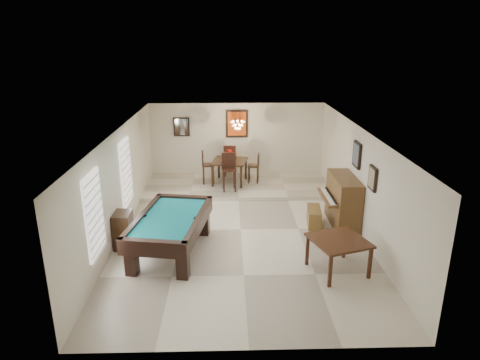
{
  "coord_description": "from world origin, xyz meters",
  "views": [
    {
      "loc": [
        -0.3,
        -10.08,
        4.74
      ],
      "look_at": [
        0.0,
        0.6,
        1.15
      ],
      "focal_mm": 32.0,
      "sensor_mm": 36.0,
      "label": 1
    }
  ],
  "objects_px": {
    "upright_piano": "(337,201)",
    "dining_chair_west": "(208,167)",
    "flower_vase": "(229,153)",
    "chandelier": "(238,122)",
    "square_table": "(338,255)",
    "piano_bench": "(314,217)",
    "dining_chair_north": "(230,160)",
    "dining_chair_south": "(229,172)",
    "apothecary_chest": "(124,230)",
    "dining_table": "(230,170)",
    "pool_table": "(171,235)",
    "dining_chair_east": "(253,168)"
  },
  "relations": [
    {
      "from": "pool_table",
      "to": "dining_chair_east",
      "type": "relative_size",
      "value": 2.68
    },
    {
      "from": "piano_bench",
      "to": "apothecary_chest",
      "type": "relative_size",
      "value": 0.98
    },
    {
      "from": "square_table",
      "to": "piano_bench",
      "type": "bearing_deg",
      "value": 91.05
    },
    {
      "from": "flower_vase",
      "to": "chandelier",
      "type": "height_order",
      "value": "chandelier"
    },
    {
      "from": "dining_chair_west",
      "to": "dining_chair_north",
      "type": "bearing_deg",
      "value": -47.68
    },
    {
      "from": "pool_table",
      "to": "chandelier",
      "type": "distance_m",
      "value": 5.0
    },
    {
      "from": "flower_vase",
      "to": "dining_chair_south",
      "type": "bearing_deg",
      "value": -91.11
    },
    {
      "from": "pool_table",
      "to": "dining_chair_west",
      "type": "xyz_separation_m",
      "value": [
        0.66,
        4.6,
        0.22
      ]
    },
    {
      "from": "square_table",
      "to": "dining_table",
      "type": "xyz_separation_m",
      "value": [
        -2.25,
        5.53,
        0.2
      ]
    },
    {
      "from": "dining_chair_south",
      "to": "upright_piano",
      "type": "bearing_deg",
      "value": -44.45
    },
    {
      "from": "apothecary_chest",
      "to": "upright_piano",
      "type": "bearing_deg",
      "value": 11.98
    },
    {
      "from": "pool_table",
      "to": "dining_chair_north",
      "type": "xyz_separation_m",
      "value": [
        1.38,
        5.37,
        0.24
      ]
    },
    {
      "from": "pool_table",
      "to": "dining_table",
      "type": "distance_m",
      "value": 4.79
    },
    {
      "from": "pool_table",
      "to": "chandelier",
      "type": "bearing_deg",
      "value": 78.75
    },
    {
      "from": "pool_table",
      "to": "apothecary_chest",
      "type": "height_order",
      "value": "pool_table"
    },
    {
      "from": "upright_piano",
      "to": "dining_chair_north",
      "type": "relative_size",
      "value": 1.42
    },
    {
      "from": "flower_vase",
      "to": "dining_chair_west",
      "type": "relative_size",
      "value": 0.25
    },
    {
      "from": "upright_piano",
      "to": "dining_chair_west",
      "type": "height_order",
      "value": "upright_piano"
    },
    {
      "from": "pool_table",
      "to": "square_table",
      "type": "relative_size",
      "value": 2.45
    },
    {
      "from": "square_table",
      "to": "dining_table",
      "type": "relative_size",
      "value": 0.99
    },
    {
      "from": "upright_piano",
      "to": "square_table",
      "type": "bearing_deg",
      "value": -103.1
    },
    {
      "from": "piano_bench",
      "to": "dining_chair_south",
      "type": "distance_m",
      "value": 3.33
    },
    {
      "from": "upright_piano",
      "to": "dining_chair_north",
      "type": "distance_m",
      "value": 4.82
    },
    {
      "from": "piano_bench",
      "to": "dining_chair_north",
      "type": "height_order",
      "value": "dining_chair_north"
    },
    {
      "from": "upright_piano",
      "to": "flower_vase",
      "type": "relative_size",
      "value": 5.97
    },
    {
      "from": "pool_table",
      "to": "dining_chair_north",
      "type": "relative_size",
      "value": 2.35
    },
    {
      "from": "pool_table",
      "to": "dining_chair_north",
      "type": "bearing_deg",
      "value": 84.72
    },
    {
      "from": "dining_chair_east",
      "to": "upright_piano",
      "type": "bearing_deg",
      "value": 39.57
    },
    {
      "from": "upright_piano",
      "to": "dining_table",
      "type": "distance_m",
      "value": 4.21
    },
    {
      "from": "dining_chair_west",
      "to": "dining_chair_east",
      "type": "bearing_deg",
      "value": -93.4
    },
    {
      "from": "square_table",
      "to": "flower_vase",
      "type": "relative_size",
      "value": 4.05
    },
    {
      "from": "pool_table",
      "to": "dining_chair_west",
      "type": "height_order",
      "value": "dining_chair_west"
    },
    {
      "from": "dining_table",
      "to": "dining_chair_south",
      "type": "bearing_deg",
      "value": -91.11
    },
    {
      "from": "square_table",
      "to": "dining_chair_north",
      "type": "xyz_separation_m",
      "value": [
        -2.23,
        6.31,
        0.31
      ]
    },
    {
      "from": "apothecary_chest",
      "to": "dining_chair_north",
      "type": "height_order",
      "value": "dining_chair_north"
    },
    {
      "from": "piano_bench",
      "to": "chandelier",
      "type": "bearing_deg",
      "value": 123.09
    },
    {
      "from": "dining_table",
      "to": "pool_table",
      "type": "bearing_deg",
      "value": -106.56
    },
    {
      "from": "upright_piano",
      "to": "dining_chair_east",
      "type": "bearing_deg",
      "value": 122.21
    },
    {
      "from": "dining_chair_west",
      "to": "dining_chair_east",
      "type": "relative_size",
      "value": 1.09
    },
    {
      "from": "dining_chair_north",
      "to": "dining_chair_south",
      "type": "bearing_deg",
      "value": 90.6
    },
    {
      "from": "dining_chair_south",
      "to": "dining_chair_east",
      "type": "bearing_deg",
      "value": 40.43
    },
    {
      "from": "dining_chair_north",
      "to": "apothecary_chest",
      "type": "bearing_deg",
      "value": 65.2
    },
    {
      "from": "piano_bench",
      "to": "dining_chair_north",
      "type": "xyz_separation_m",
      "value": [
        -2.19,
        3.96,
        0.44
      ]
    },
    {
      "from": "dining_table",
      "to": "square_table",
      "type": "bearing_deg",
      "value": -67.85
    },
    {
      "from": "dining_chair_west",
      "to": "dining_chair_east",
      "type": "height_order",
      "value": "dining_chair_west"
    },
    {
      "from": "pool_table",
      "to": "dining_chair_east",
      "type": "height_order",
      "value": "dining_chair_east"
    },
    {
      "from": "apothecary_chest",
      "to": "dining_chair_east",
      "type": "height_order",
      "value": "dining_chair_east"
    },
    {
      "from": "flower_vase",
      "to": "dining_chair_east",
      "type": "xyz_separation_m",
      "value": [
        0.79,
        0.05,
        -0.54
      ]
    },
    {
      "from": "dining_table",
      "to": "dining_chair_north",
      "type": "xyz_separation_m",
      "value": [
        0.02,
        0.79,
        0.11
      ]
    },
    {
      "from": "dining_table",
      "to": "dining_chair_south",
      "type": "height_order",
      "value": "dining_chair_south"
    }
  ]
}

